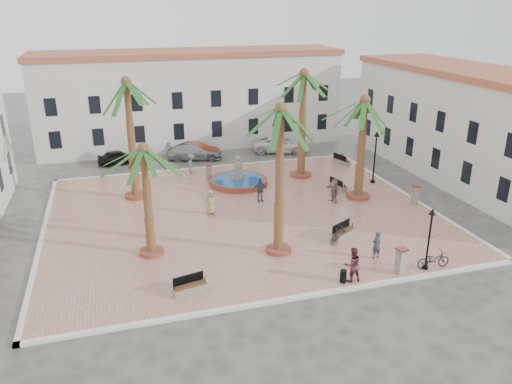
% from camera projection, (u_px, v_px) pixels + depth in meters
% --- Properties ---
extents(ground, '(120.00, 120.00, 0.00)m').
position_uv_depth(ground, '(242.00, 215.00, 34.75)').
color(ground, '#56544F').
rests_on(ground, ground).
extents(plaza, '(26.00, 22.00, 0.15)m').
position_uv_depth(plaza, '(242.00, 214.00, 34.72)').
color(plaza, tan).
rests_on(plaza, ground).
extents(kerb_n, '(26.30, 0.30, 0.16)m').
position_uv_depth(kerb_n, '(210.00, 167.00, 44.58)').
color(kerb_n, silver).
rests_on(kerb_n, ground).
extents(kerb_s, '(26.30, 0.30, 0.16)m').
position_uv_depth(kerb_s, '(300.00, 297.00, 24.85)').
color(kerb_s, silver).
rests_on(kerb_s, ground).
extents(kerb_e, '(0.30, 22.30, 0.16)m').
position_uv_depth(kerb_e, '(406.00, 195.00, 38.18)').
color(kerb_e, silver).
rests_on(kerb_e, ground).
extents(kerb_w, '(0.30, 22.30, 0.16)m').
position_uv_depth(kerb_w, '(42.00, 237.00, 31.25)').
color(kerb_w, silver).
rests_on(kerb_w, ground).
extents(building_north, '(30.40, 7.40, 9.50)m').
position_uv_depth(building_north, '(191.00, 98.00, 50.99)').
color(building_north, silver).
rests_on(building_north, ground).
extents(building_east, '(7.40, 26.40, 9.00)m').
position_uv_depth(building_east, '(474.00, 126.00, 40.27)').
color(building_east, silver).
rests_on(building_east, ground).
extents(fountain, '(4.62, 4.62, 2.39)m').
position_uv_depth(fountain, '(239.00, 180.00, 40.15)').
color(fountain, '#9A4534').
rests_on(fountain, plaza).
extents(palm_nw, '(5.46, 5.46, 8.97)m').
position_uv_depth(palm_nw, '(127.00, 95.00, 34.85)').
color(palm_nw, '#9A4534').
rests_on(palm_nw, plaza).
extents(palm_sw, '(4.67, 4.67, 6.67)m').
position_uv_depth(palm_sw, '(144.00, 162.00, 27.10)').
color(palm_sw, '#9A4534').
rests_on(palm_sw, plaza).
extents(palm_s, '(4.90, 4.90, 8.81)m').
position_uv_depth(palm_s, '(281.00, 124.00, 26.65)').
color(palm_s, '#9A4534').
rests_on(palm_s, plaza).
extents(palm_e, '(5.53, 5.53, 7.70)m').
position_uv_depth(palm_e, '(364.00, 113.00, 35.20)').
color(palm_e, '#9A4534').
rests_on(palm_e, plaza).
extents(palm_ne, '(5.68, 5.68, 8.94)m').
position_uv_depth(palm_ne, '(304.00, 85.00, 39.45)').
color(palm_ne, '#9A4534').
rests_on(palm_ne, plaza).
extents(bench_s, '(1.81, 0.90, 0.91)m').
position_uv_depth(bench_s, '(190.00, 288.00, 25.06)').
color(bench_s, gray).
rests_on(bench_s, plaza).
extents(bench_se, '(1.91, 1.40, 0.99)m').
position_uv_depth(bench_se, '(343.00, 233.00, 30.94)').
color(bench_se, gray).
rests_on(bench_se, plaza).
extents(bench_e, '(0.88, 1.75, 0.88)m').
position_uv_depth(bench_e, '(338.00, 186.00, 39.08)').
color(bench_e, gray).
rests_on(bench_e, plaza).
extents(bench_ne, '(1.03, 1.87, 0.95)m').
position_uv_depth(bench_ne, '(341.00, 161.00, 45.16)').
color(bench_ne, gray).
rests_on(bench_ne, plaza).
extents(lamppost_s, '(0.39, 0.39, 3.60)m').
position_uv_depth(lamppost_s, '(430.00, 228.00, 26.53)').
color(lamppost_s, black).
rests_on(lamppost_s, plaza).
extents(lamppost_e, '(0.46, 0.46, 4.27)m').
position_uv_depth(lamppost_e, '(376.00, 148.00, 39.61)').
color(lamppost_e, black).
rests_on(lamppost_e, plaza).
extents(bollard_se, '(0.64, 0.64, 1.48)m').
position_uv_depth(bollard_se, '(401.00, 260.00, 26.70)').
color(bollard_se, gray).
rests_on(bollard_se, plaza).
extents(bollard_n, '(0.52, 0.52, 1.39)m').
position_uv_depth(bollard_n, '(209.00, 172.00, 40.90)').
color(bollard_n, gray).
rests_on(bollard_n, plaza).
extents(bollard_e, '(0.64, 0.64, 1.47)m').
position_uv_depth(bollard_e, '(415.00, 194.00, 35.95)').
color(bollard_e, gray).
rests_on(bollard_e, plaza).
extents(litter_bin, '(0.35, 0.35, 0.68)m').
position_uv_depth(litter_bin, '(343.00, 276.00, 25.95)').
color(litter_bin, black).
rests_on(litter_bin, plaza).
extents(cyclist_a, '(0.66, 0.50, 1.65)m').
position_uv_depth(cyclist_a, '(376.00, 245.00, 28.28)').
color(cyclist_a, '#2D3243').
rests_on(cyclist_a, plaza).
extents(bicycle_a, '(1.94, 0.81, 0.99)m').
position_uv_depth(bicycle_a, '(433.00, 259.00, 27.34)').
color(bicycle_a, black).
rests_on(bicycle_a, plaza).
extents(cyclist_b, '(0.94, 0.73, 1.92)m').
position_uv_depth(cyclist_b, '(352.00, 264.00, 25.86)').
color(cyclist_b, '#57242B').
rests_on(cyclist_b, plaza).
extents(bicycle_b, '(1.69, 1.22, 1.01)m').
position_uv_depth(bicycle_b, '(339.00, 235.00, 30.26)').
color(bicycle_b, black).
rests_on(bicycle_b, plaza).
extents(pedestrian_fountain_a, '(0.89, 0.63, 1.72)m').
position_uv_depth(pedestrian_fountain_a, '(211.00, 202.00, 34.24)').
color(pedestrian_fountain_a, tan).
rests_on(pedestrian_fountain_a, plaza).
extents(pedestrian_fountain_b, '(1.10, 0.57, 1.80)m').
position_uv_depth(pedestrian_fountain_b, '(260.00, 190.00, 36.47)').
color(pedestrian_fountain_b, '#3A4762').
rests_on(pedestrian_fountain_b, plaza).
extents(pedestrian_north, '(0.98, 1.25, 1.69)m').
position_uv_depth(pedestrian_north, '(191.00, 164.00, 42.58)').
color(pedestrian_north, '#55565B').
rests_on(pedestrian_north, plaza).
extents(pedestrian_east, '(0.76, 1.70, 1.77)m').
position_uv_depth(pedestrian_east, '(334.00, 191.00, 36.34)').
color(pedestrian_east, '#76665C').
rests_on(pedestrian_east, plaza).
extents(car_black, '(3.89, 1.87, 1.28)m').
position_uv_depth(car_black, '(119.00, 157.00, 45.58)').
color(car_black, black).
rests_on(car_black, ground).
extents(car_red, '(4.74, 2.97, 1.47)m').
position_uv_depth(car_red, '(197.00, 150.00, 47.33)').
color(car_red, maroon).
rests_on(car_red, ground).
extents(car_silver, '(5.53, 3.24, 1.50)m').
position_uv_depth(car_silver, '(194.00, 151.00, 47.00)').
color(car_silver, '#9998A1').
rests_on(car_silver, ground).
extents(car_white, '(6.01, 4.17, 1.52)m').
position_uv_depth(car_white, '(281.00, 144.00, 49.31)').
color(car_white, white).
rests_on(car_white, ground).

